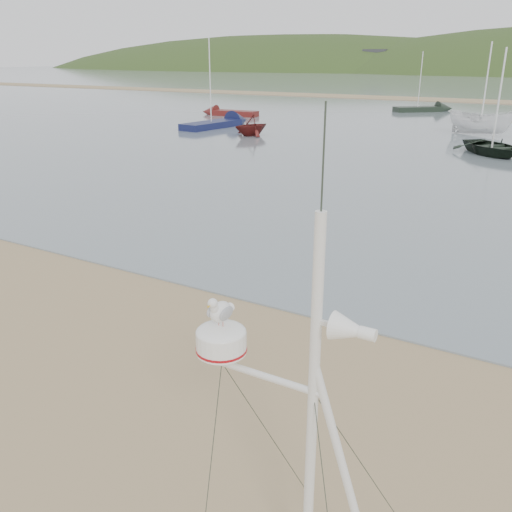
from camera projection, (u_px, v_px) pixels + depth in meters
The scene contains 8 objects.
ground at pixel (124, 386), 9.33m from camera, with size 560.00×560.00×0.00m, color #907853.
mast_rig at pixel (301, 491), 5.47m from camera, with size 2.23×2.38×5.02m.
boat_dark at pixel (497, 115), 30.42m from camera, with size 3.19×0.92×4.46m, color black.
boat_red at pixel (251, 116), 38.31m from camera, with size 2.39×1.46×2.76m, color #581614.
boat_white at pixel (484, 102), 38.16m from camera, with size 1.75×1.80×4.66m, color white.
sailboat_dark_mid at pixel (432, 109), 56.02m from camera, with size 5.79×5.37×6.35m.
sailboat_blue_near at pixel (227, 122), 44.38m from camera, with size 2.61×7.54×7.33m.
dinghy_red_far at pixel (222, 113), 52.29m from camera, with size 5.95×1.79×1.43m.
Camera 1 is at (6.01, -5.73, 5.33)m, focal length 38.00 mm.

